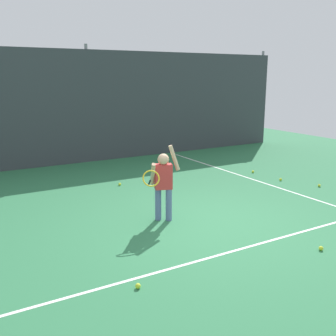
# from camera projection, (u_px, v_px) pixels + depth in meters

# --- Properties ---
(ground_plane) EXTENTS (20.00, 20.00, 0.00)m
(ground_plane) POSITION_uv_depth(u_px,v_px,m) (207.00, 223.00, 6.86)
(ground_plane) COLOR #2D7247
(court_line_baseline) EXTENTS (9.00, 0.05, 0.00)m
(court_line_baseline) POSITION_uv_depth(u_px,v_px,m) (250.00, 246.00, 5.93)
(court_line_baseline) COLOR white
(court_line_baseline) RESTS_ON ground
(court_line_sideline) EXTENTS (0.05, 9.00, 0.00)m
(court_line_sideline) POSITION_uv_depth(u_px,v_px,m) (278.00, 188.00, 9.04)
(court_line_sideline) COLOR white
(court_line_sideline) RESTS_ON ground
(back_fence_windscreen) EXTENTS (13.80, 0.08, 3.24)m
(back_fence_windscreen) POSITION_uv_depth(u_px,v_px,m) (89.00, 107.00, 11.47)
(back_fence_windscreen) COLOR #383D42
(back_fence_windscreen) RESTS_ON ground
(fence_post_1) EXTENTS (0.09, 0.09, 3.39)m
(fence_post_1) POSITION_uv_depth(u_px,v_px,m) (88.00, 104.00, 11.50)
(fence_post_1) COLOR slate
(fence_post_1) RESTS_ON ground
(fence_post_2) EXTENTS (0.09, 0.09, 3.39)m
(fence_post_2) POSITION_uv_depth(u_px,v_px,m) (261.00, 98.00, 14.81)
(fence_post_2) COLOR slate
(fence_post_2) RESTS_ON ground
(tennis_player) EXTENTS (0.85, 0.57, 1.35)m
(tennis_player) POSITION_uv_depth(u_px,v_px,m) (163.00, 181.00, 6.83)
(tennis_player) COLOR slate
(tennis_player) RESTS_ON ground
(tennis_ball_0) EXTENTS (0.07, 0.07, 0.07)m
(tennis_ball_0) POSITION_uv_depth(u_px,v_px,m) (281.00, 179.00, 9.63)
(tennis_ball_0) COLOR #CCE033
(tennis_ball_0) RESTS_ON ground
(tennis_ball_1) EXTENTS (0.07, 0.07, 0.07)m
(tennis_ball_1) POSITION_uv_depth(u_px,v_px,m) (120.00, 184.00, 9.20)
(tennis_ball_1) COLOR #CCE033
(tennis_ball_1) RESTS_ON ground
(tennis_ball_2) EXTENTS (0.07, 0.07, 0.07)m
(tennis_ball_2) POSITION_uv_depth(u_px,v_px,m) (253.00, 172.00, 10.42)
(tennis_ball_2) COLOR #CCE033
(tennis_ball_2) RESTS_ON ground
(tennis_ball_3) EXTENTS (0.07, 0.07, 0.07)m
(tennis_ball_3) POSITION_uv_depth(u_px,v_px,m) (138.00, 286.00, 4.75)
(tennis_ball_3) COLOR #CCE033
(tennis_ball_3) RESTS_ON ground
(tennis_ball_4) EXTENTS (0.07, 0.07, 0.07)m
(tennis_ball_4) POSITION_uv_depth(u_px,v_px,m) (319.00, 185.00, 9.10)
(tennis_ball_4) COLOR #CCE033
(tennis_ball_4) RESTS_ON ground
(tennis_ball_5) EXTENTS (0.07, 0.07, 0.07)m
(tennis_ball_5) POSITION_uv_depth(u_px,v_px,m) (321.00, 248.00, 5.78)
(tennis_ball_5) COLOR #CCE033
(tennis_ball_5) RESTS_ON ground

